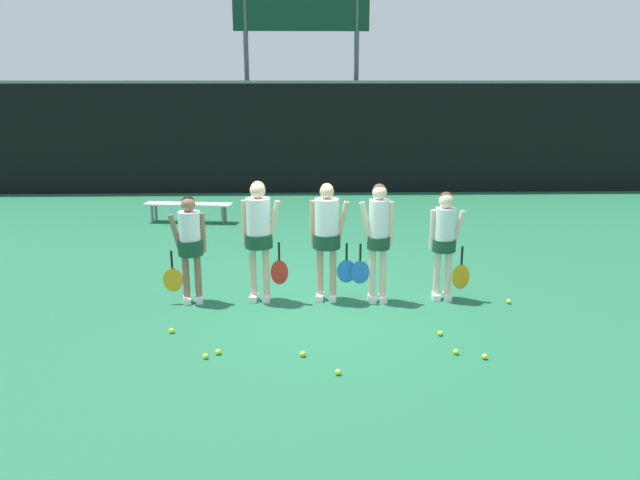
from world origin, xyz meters
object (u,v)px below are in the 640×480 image
player_4 (445,237)px  tennis_ball_2 (206,356)px  player_0 (190,241)px  tennis_ball_4 (485,356)px  tennis_ball_9 (509,301)px  tennis_ball_0 (172,331)px  bench_courtside (189,206)px  tennis_ball_5 (338,372)px  tennis_ball_1 (362,262)px  player_1 (259,230)px  scoreboard (301,29)px  tennis_ball_6 (440,333)px  tennis_ball_3 (456,352)px  tennis_ball_8 (218,352)px  tennis_ball_7 (303,354)px  player_2 (327,231)px  player_3 (378,233)px

player_4 → tennis_ball_2: size_ratio=24.37×
player_0 → tennis_ball_4: size_ratio=23.11×
tennis_ball_2 → tennis_ball_9: tennis_ball_9 is taller
player_0 → tennis_ball_0: 1.50m
bench_courtside → tennis_ball_5: size_ratio=29.32×
tennis_ball_1 → tennis_ball_9: tennis_ball_9 is taller
player_1 → tennis_ball_0: bearing=-127.7°
scoreboard → tennis_ball_6: (1.80, -11.28, -4.56)m
player_4 → tennis_ball_5: size_ratio=23.56×
player_1 → bench_courtside: bearing=114.5°
tennis_ball_3 → tennis_ball_4: tennis_ball_4 is taller
tennis_ball_0 → tennis_ball_1: bearing=47.7°
bench_courtside → scoreboard: bearing=67.0°
player_1 → tennis_ball_3: (2.49, -1.97, -1.06)m
player_1 → tennis_ball_5: player_1 is taller
tennis_ball_3 → tennis_ball_8: (-2.89, 0.08, 0.00)m
scoreboard → tennis_ball_5: bearing=-88.1°
scoreboard → tennis_ball_0: bearing=-98.8°
tennis_ball_7 → tennis_ball_8: 1.03m
tennis_ball_0 → tennis_ball_2: 0.96m
bench_courtside → player_0: size_ratio=1.27×
tennis_ball_9 → tennis_ball_4: bearing=-115.6°
bench_courtside → tennis_ball_2: bearing=-72.0°
tennis_ball_8 → tennis_ball_3: bearing=-1.5°
scoreboard → bench_courtside: size_ratio=2.86×
scoreboard → tennis_ball_6: 12.30m
player_4 → tennis_ball_0: size_ratio=22.83×
bench_courtside → tennis_ball_6: bench_courtside is taller
tennis_ball_7 → player_4: bearing=43.1°
tennis_ball_1 → player_2: bearing=-110.9°
scoreboard → tennis_ball_0: scoreboard is taller
bench_courtside → tennis_ball_5: bench_courtside is taller
bench_courtside → player_0: bearing=-72.9°
tennis_ball_7 → player_0: bearing=130.3°
player_2 → bench_courtside: bearing=126.2°
bench_courtside → player_4: size_ratio=1.24×
scoreboard → player_0: (-1.64, -9.92, -3.65)m
player_3 → tennis_ball_0: 3.23m
tennis_ball_3 → player_1: bearing=141.6°
tennis_ball_3 → tennis_ball_9: bearing=55.0°
tennis_ball_5 → tennis_ball_3: bearing=18.8°
tennis_ball_4 → tennis_ball_7: 2.17m
scoreboard → tennis_ball_9: bearing=-73.1°
player_1 → tennis_ball_5: size_ratio=25.99×
player_3 → tennis_ball_5: size_ratio=25.50×
tennis_ball_2 → tennis_ball_4: (3.33, -0.10, 0.00)m
player_1 → tennis_ball_8: player_1 is taller
tennis_ball_8 → tennis_ball_5: bearing=-21.9°
player_1 → tennis_ball_0: size_ratio=25.18×
bench_courtside → tennis_ball_9: size_ratio=28.53×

